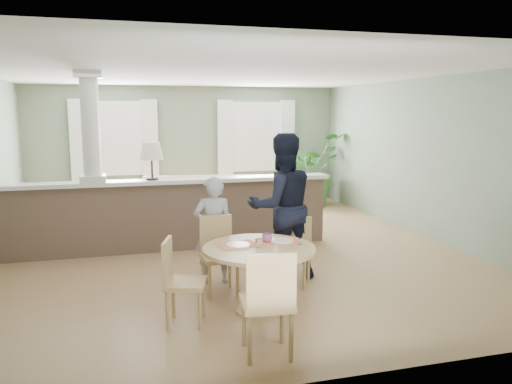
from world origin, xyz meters
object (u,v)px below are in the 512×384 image
object	(u,v)px
dining_table	(259,260)
chair_far_boy	(218,251)
child_person	(214,230)
chair_far_man	(296,247)
chair_side	(179,278)
man_person	(282,207)
chair_near	(268,299)
houseplant	(311,169)
sofa	(202,201)

from	to	relation	value
dining_table	chair_far_boy	xyz separation A→B (m)	(-0.30, 0.73, -0.07)
chair_far_boy	child_person	world-z (taller)	child_person
chair_far_boy	chair_far_man	world-z (taller)	chair_far_boy
chair_far_boy	chair_side	distance (m)	0.98
child_person	man_person	world-z (taller)	man_person
chair_far_boy	man_person	bearing A→B (deg)	15.70
chair_far_man	chair_near	bearing A→B (deg)	-86.74
chair_far_boy	chair_near	xyz separation A→B (m)	(0.10, -1.73, 0.04)
houseplant	man_person	world-z (taller)	man_person
man_person	chair_side	bearing A→B (deg)	34.38
dining_table	sofa	bearing A→B (deg)	88.66
sofa	chair_far_man	bearing A→B (deg)	-72.02
dining_table	child_person	world-z (taller)	child_person
dining_table	man_person	bearing A→B (deg)	60.38
houseplant	chair_side	world-z (taller)	houseplant
chair_far_man	man_person	bearing A→B (deg)	137.60
chair_side	child_person	bearing A→B (deg)	-10.66
chair_far_boy	chair_side	world-z (taller)	chair_far_boy
sofa	chair_near	bearing A→B (deg)	-84.00
chair_side	child_person	distance (m)	1.27
chair_far_man	chair_near	xyz separation A→B (m)	(-0.88, -1.75, 0.08)
houseplant	chair_near	size ratio (longest dim) A/B	1.69
chair_far_boy	child_person	bearing A→B (deg)	85.34
sofa	child_person	world-z (taller)	child_person
houseplant	dining_table	size ratio (longest dim) A/B	1.39
houseplant	chair_far_man	xyz separation A→B (m)	(-2.15, -4.97, -0.36)
sofa	chair_side	xyz separation A→B (m)	(-0.96, -4.54, 0.04)
chair_near	child_person	xyz separation A→B (m)	(-0.09, 2.05, 0.14)
sofa	chair_side	distance (m)	4.65
sofa	houseplant	size ratio (longest dim) A/B	1.83
houseplant	man_person	bearing A→B (deg)	-115.59
houseplant	dining_table	distance (m)	6.39
child_person	chair_far_boy	bearing A→B (deg)	94.68
dining_table	man_person	size ratio (longest dim) A/B	0.64
sofa	houseplant	distance (m)	3.03
sofa	dining_table	distance (m)	4.47
sofa	dining_table	bearing A→B (deg)	-82.15
sofa	houseplant	world-z (taller)	houseplant
dining_table	chair_side	bearing A→B (deg)	-174.86
dining_table	chair_far_man	size ratio (longest dim) A/B	1.42
houseplant	dining_table	xyz separation A→B (m)	(-2.83, -5.72, -0.25)
chair_far_man	man_person	xyz separation A→B (m)	(-0.09, 0.28, 0.47)
chair_far_boy	sofa	bearing A→B (deg)	80.33
chair_far_boy	man_person	xyz separation A→B (m)	(0.89, 0.31, 0.43)
houseplant	chair_far_man	world-z (taller)	houseplant
chair_side	man_person	distance (m)	1.88
chair_far_boy	chair_near	distance (m)	1.73
chair_far_man	chair_near	distance (m)	1.96
sofa	houseplant	xyz separation A→B (m)	(2.73, 1.25, 0.39)
chair_far_boy	child_person	distance (m)	0.37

